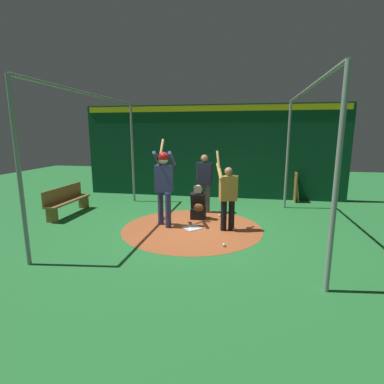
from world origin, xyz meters
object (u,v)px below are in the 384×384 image
(umpire, at_px, (204,180))
(baseball_1, at_px, (224,245))
(home_plate, at_px, (192,228))
(baseball_0, at_px, (234,229))
(bat_rack, at_px, (296,188))
(batter, at_px, (164,181))
(catcher, at_px, (198,206))
(baseball_2, at_px, (219,215))
(visitor, at_px, (228,194))
(bench, at_px, (67,200))

(umpire, xyz_separation_m, baseball_1, (2.71, 0.82, -0.96))
(home_plate, xyz_separation_m, baseball_0, (-0.00, 1.07, 0.03))
(baseball_0, bearing_deg, baseball_1, -8.57)
(home_plate, relative_size, umpire, 0.24)
(umpire, xyz_separation_m, bat_rack, (-2.07, 3.00, -0.51))
(baseball_0, height_order, baseball_1, same)
(home_plate, xyz_separation_m, batter, (-0.07, -0.75, 1.19))
(home_plate, relative_size, catcher, 0.43)
(baseball_0, bearing_deg, bat_rack, 151.30)
(catcher, relative_size, baseball_1, 13.34)
(baseball_1, xyz_separation_m, baseball_2, (-2.29, -0.31, 0.00))
(visitor, relative_size, baseball_1, 26.66)
(baseball_2, bearing_deg, bat_rack, 135.09)
(baseball_1, bearing_deg, home_plate, -140.87)
(catcher, height_order, visitor, visitor)
(batter, relative_size, bat_rack, 2.14)
(bat_rack, bearing_deg, home_plate, -40.02)
(baseball_0, bearing_deg, bench, -96.77)
(home_plate, bearing_deg, bench, -98.62)
(baseball_1, bearing_deg, bat_rack, 155.53)
(bench, bearing_deg, umpire, 104.20)
(batter, bearing_deg, baseball_2, 129.36)
(home_plate, height_order, catcher, catcher)
(home_plate, height_order, baseball_1, baseball_1)
(home_plate, xyz_separation_m, baseball_1, (1.11, 0.91, 0.03))
(visitor, height_order, baseball_2, visitor)
(bench, height_order, baseball_2, bench)
(baseball_0, bearing_deg, umpire, -148.27)
(visitor, bearing_deg, catcher, -152.98)
(visitor, xyz_separation_m, baseball_0, (0.01, 0.18, -0.88))
(bat_rack, xyz_separation_m, bench, (3.08, -6.98, -0.05))
(home_plate, relative_size, bat_rack, 0.40)
(batter, xyz_separation_m, visitor, (0.07, 1.64, -0.28))
(umpire, xyz_separation_m, baseball_0, (1.60, 0.99, -0.96))
(visitor, height_order, baseball_0, visitor)
(bench, relative_size, baseball_2, 24.97)
(baseball_2, bearing_deg, visitor, 14.10)
(visitor, relative_size, baseball_0, 26.66)
(bat_rack, xyz_separation_m, baseball_0, (3.67, -2.01, -0.45))
(catcher, distance_m, bench, 3.93)
(baseball_2, bearing_deg, catcher, -60.78)
(umpire, bearing_deg, catcher, -4.86)
(bat_rack, relative_size, baseball_1, 14.20)
(home_plate, xyz_separation_m, catcher, (-0.86, 0.02, 0.38))
(umpire, xyz_separation_m, bench, (1.01, -3.98, -0.55))
(batter, bearing_deg, visitor, 87.70)
(catcher, xyz_separation_m, baseball_2, (-0.32, 0.58, -0.35))
(umpire, relative_size, baseball_2, 23.98)
(home_plate, height_order, bat_rack, bat_rack)
(baseball_1, bearing_deg, visitor, -179.45)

